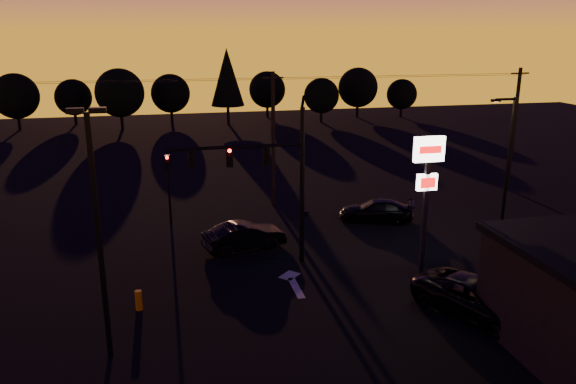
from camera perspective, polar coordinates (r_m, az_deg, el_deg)
The scene contains 23 objects.
ground at distance 25.55m, azimuth 0.25°, elevation -10.78°, with size 120.00×120.00×0.00m, color black.
lane_arrow at distance 27.11m, azimuth 0.51°, elevation -9.11°, with size 1.20×3.10×0.01m.
traffic_signal_mast at distance 27.49m, azimuth -1.78°, elevation 2.17°, with size 6.79×0.52×8.58m.
secondary_signal at distance 34.81m, azimuth -12.05°, elevation 1.29°, with size 0.30×0.31×4.35m.
parking_lot_light at distance 20.37m, azimuth -18.80°, elevation -2.76°, with size 1.25×0.30×9.14m.
pylon_sign at distance 27.42m, azimuth 13.97°, elevation 1.61°, with size 1.50×0.28×6.80m.
streetlight at distance 34.34m, azimuth 21.36°, elevation 3.00°, with size 1.55×0.35×8.00m.
utility_pole_1 at distance 37.55m, azimuth -1.50°, elevation 5.42°, with size 1.40×0.26×9.00m.
utility_pole_2 at distance 44.59m, azimuth 21.97°, elevation 5.97°, with size 1.40×0.26×9.00m.
power_wires at distance 37.02m, azimuth -1.55°, elevation 11.48°, with size 36.00×1.22×0.07m.
bollard at distance 25.26m, azimuth -14.92°, elevation -10.58°, with size 0.29×0.29×0.88m, color #D08504.
tree_0 at distance 74.55m, azimuth -25.94°, elevation 8.75°, with size 5.36×5.36×6.74m.
tree_1 at distance 76.44m, azimuth -20.98°, elevation 8.97°, with size 4.54×4.54×5.71m.
tree_2 at distance 70.76m, azimuth -16.73°, elevation 9.62°, with size 5.77×5.78×7.26m.
tree_3 at distance 74.63m, azimuth -11.85°, elevation 9.77°, with size 4.95×4.95×6.22m.
tree_4 at distance 71.89m, azimuth -6.21°, elevation 11.53°, with size 4.18×4.18×9.50m.
tree_5 at distance 77.90m, azimuth -2.13°, elevation 10.35°, with size 4.95×4.95×6.22m.
tree_6 at distance 73.48m, azimuth 3.42°, elevation 9.74°, with size 4.54×4.54×5.71m.
tree_7 at distance 78.08m, azimuth 7.12°, elevation 10.49°, with size 5.36×5.36×6.74m.
tree_8 at distance 79.46m, azimuth 11.48°, elevation 9.71°, with size 4.12×4.12×5.19m.
car_mid at distance 30.82m, azimuth -4.44°, elevation -4.48°, with size 1.57×4.49×1.48m, color black.
car_right at distance 35.67m, azimuth 8.97°, elevation -1.86°, with size 1.87×4.61×1.34m, color black.
suv_parked at distance 25.17m, azimuth 18.67°, elevation -10.18°, with size 2.55×5.53×1.54m, color black.
Camera 1 is at (-5.06, -22.22, 11.56)m, focal length 35.00 mm.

